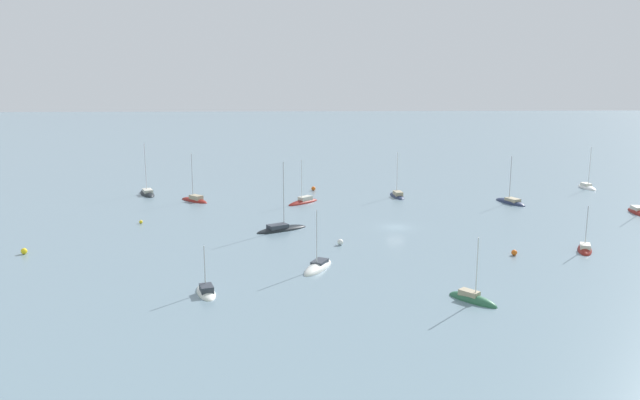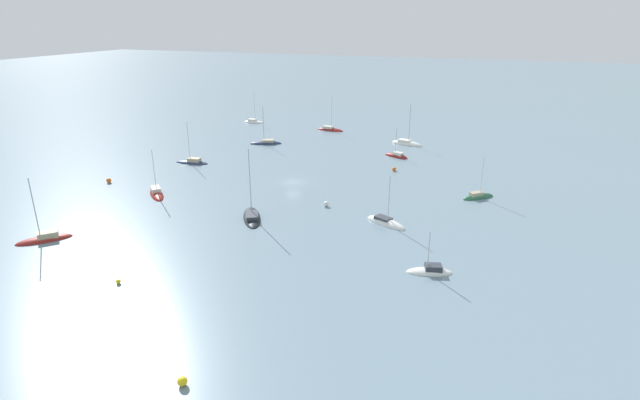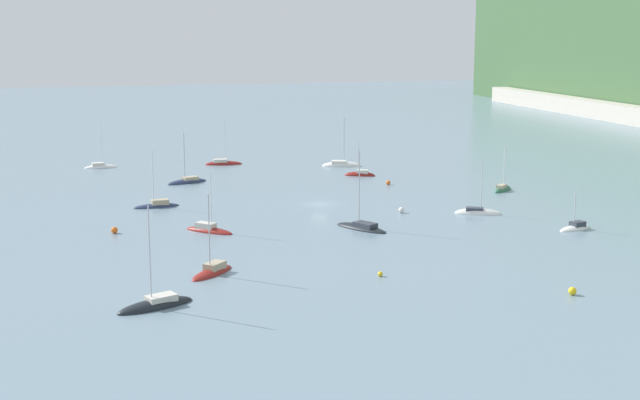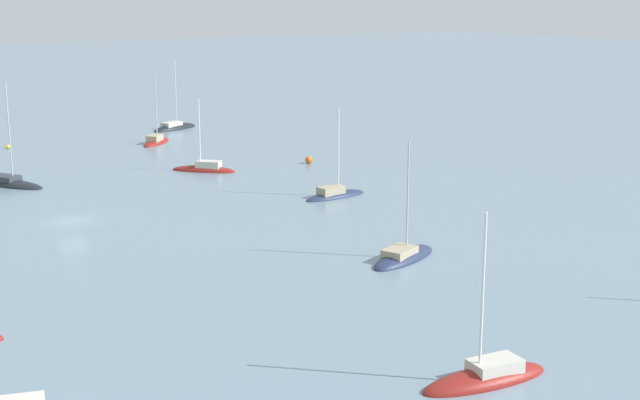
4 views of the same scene
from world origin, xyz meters
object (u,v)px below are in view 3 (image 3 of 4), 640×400
at_px(sailboat_6, 502,190).
at_px(sailboat_12, 101,167).
at_px(sailboat_3, 575,229).
at_px(mooring_buoy_4, 401,210).
at_px(sailboat_0, 362,228).
at_px(mooring_buoy_1, 380,274).
at_px(sailboat_1, 342,166).
at_px(sailboat_9, 157,206).
at_px(sailboat_7, 360,175).
at_px(sailboat_8, 212,272).
at_px(sailboat_11, 478,213).
at_px(sailboat_10, 156,306).
at_px(mooring_buoy_2, 114,230).
at_px(sailboat_4, 223,164).
at_px(sailboat_2, 209,231).
at_px(mooring_buoy_0, 572,291).
at_px(sailboat_5, 187,182).
at_px(mooring_buoy_3, 388,183).

distance_m(sailboat_6, sailboat_12, 79.08).
distance_m(sailboat_3, mooring_buoy_4, 25.67).
relative_size(sailboat_0, mooring_buoy_1, 19.96).
bearing_deg(sailboat_12, sailboat_1, -16.71).
height_order(sailboat_9, mooring_buoy_1, sailboat_9).
bearing_deg(sailboat_7, mooring_buoy_1, 96.31).
height_order(sailboat_8, sailboat_11, sailboat_8).
xyz_separation_m(sailboat_11, mooring_buoy_4, (-3.64, -10.88, 0.37)).
height_order(sailboat_0, sailboat_12, sailboat_0).
bearing_deg(sailboat_10, mooring_buoy_2, -108.44).
bearing_deg(sailboat_4, sailboat_11, -57.72).
height_order(sailboat_0, sailboat_9, sailboat_0).
bearing_deg(sailboat_2, mooring_buoy_0, -5.49).
xyz_separation_m(sailboat_9, mooring_buoy_0, (58.06, 38.22, 0.28)).
bearing_deg(sailboat_10, mooring_buoy_1, 167.65).
bearing_deg(sailboat_8, sailboat_3, 142.99).
distance_m(sailboat_9, mooring_buoy_0, 69.51).
relative_size(sailboat_1, sailboat_3, 1.75).
height_order(sailboat_4, sailboat_11, sailboat_4).
distance_m(sailboat_9, mooring_buoy_1, 50.76).
distance_m(sailboat_2, sailboat_10, 33.43).
xyz_separation_m(sailboat_9, sailboat_11, (17.66, 46.19, -0.09)).
bearing_deg(sailboat_11, sailboat_1, 123.63).
distance_m(sailboat_0, sailboat_8, 29.08).
relative_size(sailboat_0, sailboat_8, 1.17).
height_order(mooring_buoy_0, mooring_buoy_1, mooring_buoy_0).
relative_size(sailboat_11, mooring_buoy_2, 9.53).
height_order(sailboat_6, sailboat_9, sailboat_9).
distance_m(sailboat_3, sailboat_5, 70.16).
relative_size(mooring_buoy_0, mooring_buoy_1, 1.48).
height_order(sailboat_8, sailboat_10, sailboat_10).
distance_m(sailboat_2, mooring_buoy_2, 12.77).
bearing_deg(sailboat_6, sailboat_10, 177.22).
bearing_deg(sailboat_11, sailboat_7, 125.90).
xyz_separation_m(sailboat_0, sailboat_4, (-63.43, -9.53, -0.00)).
relative_size(sailboat_1, mooring_buoy_2, 11.91).
height_order(sailboat_1, sailboat_6, sailboat_1).
height_order(mooring_buoy_1, mooring_buoy_3, mooring_buoy_3).
xyz_separation_m(sailboat_6, mooring_buoy_0, (56.99, -20.19, 0.33)).
bearing_deg(sailboat_3, mooring_buoy_2, -30.29).
distance_m(sailboat_1, mooring_buoy_0, 90.36).
height_order(sailboat_2, sailboat_10, sailboat_10).
distance_m(sailboat_8, mooring_buoy_0, 39.56).
relative_size(sailboat_3, sailboat_11, 0.71).
bearing_deg(sailboat_11, mooring_buoy_2, -155.04).
bearing_deg(sailboat_9, sailboat_6, 172.14).
height_order(sailboat_8, sailboat_9, sailboat_8).
xyz_separation_m(sailboat_7, mooring_buoy_1, (66.44, -18.52, 0.19)).
distance_m(sailboat_10, sailboat_11, 60.50).
xyz_separation_m(sailboat_6, sailboat_9, (-1.07, -58.41, 0.05)).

